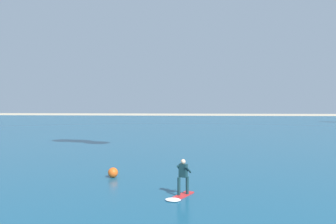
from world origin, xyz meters
name	(u,v)px	position (x,y,z in m)	size (l,w,h in m)	color
ocean	(179,131)	(0.00, 49.70, 0.05)	(160.00, 90.00, 0.10)	navy
kitesurfer	(181,183)	(1.07, 16.29, 0.70)	(1.38, 2.00, 1.67)	red
marker_buoy	(113,172)	(-2.84, 20.05, 0.38)	(0.57, 0.57, 0.57)	#E55919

